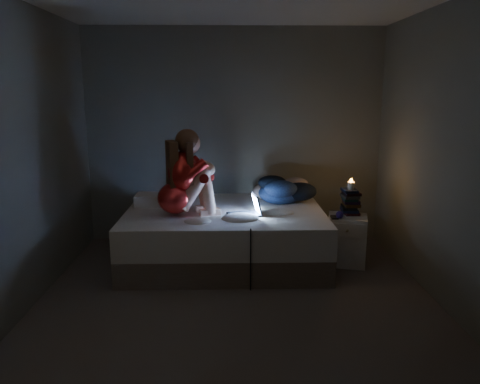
{
  "coord_description": "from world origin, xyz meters",
  "views": [
    {
      "loc": [
        -0.06,
        -3.87,
        1.87
      ],
      "look_at": [
        0.05,
        1.0,
        0.8
      ],
      "focal_mm": 35.14,
      "sensor_mm": 36.0,
      "label": 1
    }
  ],
  "objects_px": {
    "candle": "(351,185)",
    "phone": "(337,218)",
    "bed": "(225,235)",
    "woman": "(174,173)",
    "laptop": "(244,204)",
    "nightstand": "(347,240)"
  },
  "relations": [
    {
      "from": "candle",
      "to": "phone",
      "type": "bearing_deg",
      "value": -130.53
    },
    {
      "from": "bed",
      "to": "phone",
      "type": "distance_m",
      "value": 1.24
    },
    {
      "from": "woman",
      "to": "laptop",
      "type": "xyz_separation_m",
      "value": [
        0.7,
        0.01,
        -0.33
      ]
    },
    {
      "from": "bed",
      "to": "laptop",
      "type": "xyz_separation_m",
      "value": [
        0.2,
        -0.25,
        0.41
      ]
    },
    {
      "from": "nightstand",
      "to": "woman",
      "type": "bearing_deg",
      "value": -161.32
    },
    {
      "from": "nightstand",
      "to": "phone",
      "type": "xyz_separation_m",
      "value": [
        -0.14,
        -0.11,
        0.28
      ]
    },
    {
      "from": "woman",
      "to": "phone",
      "type": "xyz_separation_m",
      "value": [
        1.69,
        0.01,
        -0.49
      ]
    },
    {
      "from": "woman",
      "to": "bed",
      "type": "bearing_deg",
      "value": 8.78
    },
    {
      "from": "woman",
      "to": "laptop",
      "type": "distance_m",
      "value": 0.78
    },
    {
      "from": "laptop",
      "to": "nightstand",
      "type": "height_order",
      "value": "laptop"
    },
    {
      "from": "bed",
      "to": "woman",
      "type": "distance_m",
      "value": 0.94
    },
    {
      "from": "woman",
      "to": "candle",
      "type": "xyz_separation_m",
      "value": [
        1.87,
        0.23,
        -0.18
      ]
    },
    {
      "from": "bed",
      "to": "nightstand",
      "type": "distance_m",
      "value": 1.33
    },
    {
      "from": "bed",
      "to": "phone",
      "type": "relative_size",
      "value": 15.19
    },
    {
      "from": "nightstand",
      "to": "phone",
      "type": "distance_m",
      "value": 0.33
    },
    {
      "from": "woman",
      "to": "nightstand",
      "type": "distance_m",
      "value": 1.99
    },
    {
      "from": "nightstand",
      "to": "bed",
      "type": "bearing_deg",
      "value": -171.09
    },
    {
      "from": "laptop",
      "to": "candle",
      "type": "height_order",
      "value": "candle"
    },
    {
      "from": "laptop",
      "to": "nightstand",
      "type": "bearing_deg",
      "value": -5.57
    },
    {
      "from": "woman",
      "to": "nightstand",
      "type": "height_order",
      "value": "woman"
    },
    {
      "from": "nightstand",
      "to": "candle",
      "type": "relative_size",
      "value": 6.74
    },
    {
      "from": "bed",
      "to": "nightstand",
      "type": "bearing_deg",
      "value": -5.79
    }
  ]
}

